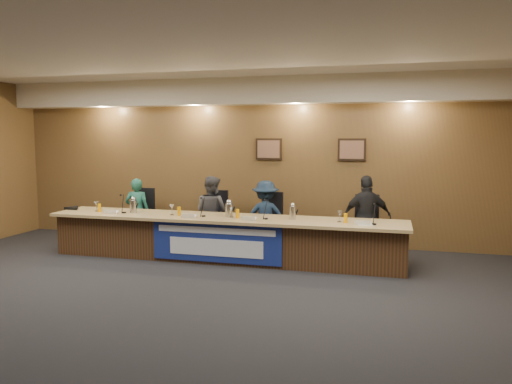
% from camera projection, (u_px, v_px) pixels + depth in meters
% --- Properties ---
extents(floor, '(10.00, 10.00, 0.00)m').
position_uv_depth(floor, '(162.00, 305.00, 6.24)').
color(floor, black).
rests_on(floor, ground).
extents(ceiling, '(10.00, 8.00, 0.04)m').
position_uv_depth(ceiling, '(157.00, 43.00, 5.88)').
color(ceiling, silver).
rests_on(ceiling, wall_back).
extents(wall_back, '(10.00, 0.04, 3.20)m').
position_uv_depth(wall_back, '(250.00, 162.00, 9.90)').
color(wall_back, brown).
rests_on(wall_back, floor).
extents(soffit, '(10.00, 0.50, 0.50)m').
position_uv_depth(soffit, '(246.00, 91.00, 9.51)').
color(soffit, beige).
rests_on(soffit, wall_back).
extents(dais_body, '(6.00, 0.80, 0.70)m').
position_uv_depth(dais_body, '(224.00, 239.00, 8.50)').
color(dais_body, '#422916').
rests_on(dais_body, floor).
extents(dais_top, '(6.10, 0.95, 0.05)m').
position_uv_depth(dais_top, '(223.00, 218.00, 8.41)').
color(dais_top, '#A58956').
rests_on(dais_top, dais_body).
extents(banner, '(2.20, 0.02, 0.65)m').
position_uv_depth(banner, '(216.00, 243.00, 8.10)').
color(banner, navy).
rests_on(banner, dais_body).
extents(banner_text_upper, '(2.00, 0.01, 0.10)m').
position_uv_depth(banner_text_upper, '(215.00, 231.00, 8.06)').
color(banner_text_upper, silver).
rests_on(banner_text_upper, banner).
extents(banner_text_lower, '(1.60, 0.01, 0.28)m').
position_uv_depth(banner_text_lower, '(216.00, 248.00, 8.10)').
color(banner_text_lower, silver).
rests_on(banner_text_lower, banner).
extents(wall_photo_left, '(0.52, 0.04, 0.42)m').
position_uv_depth(wall_photo_left, '(269.00, 149.00, 9.74)').
color(wall_photo_left, black).
rests_on(wall_photo_left, wall_back).
extents(wall_photo_right, '(0.52, 0.04, 0.42)m').
position_uv_depth(wall_photo_right, '(352.00, 150.00, 9.32)').
color(wall_photo_right, black).
rests_on(wall_photo_right, wall_back).
extents(panelist_a, '(0.52, 0.40, 1.29)m').
position_uv_depth(panelist_a, '(137.00, 211.00, 9.69)').
color(panelist_a, '#1C5848').
rests_on(panelist_a, floor).
extents(panelist_b, '(0.80, 0.71, 1.37)m').
position_uv_depth(panelist_b, '(212.00, 213.00, 9.29)').
color(panelist_b, '#444449').
rests_on(panelist_b, floor).
extents(panelist_c, '(0.92, 0.64, 1.31)m').
position_uv_depth(panelist_c, '(266.00, 217.00, 9.03)').
color(panelist_c, '#122237').
rests_on(panelist_c, floor).
extents(panelist_d, '(0.91, 0.57, 1.44)m').
position_uv_depth(panelist_d, '(367.00, 217.00, 8.55)').
color(panelist_d, black).
rests_on(panelist_d, floor).
extents(office_chair_a, '(0.48, 0.48, 0.08)m').
position_uv_depth(office_chair_a, '(140.00, 219.00, 9.81)').
color(office_chair_a, black).
rests_on(office_chair_a, floor).
extents(office_chair_b, '(0.49, 0.49, 0.08)m').
position_uv_depth(office_chair_b, '(214.00, 222.00, 9.41)').
color(office_chair_b, black).
rests_on(office_chair_b, floor).
extents(office_chair_c, '(0.58, 0.58, 0.08)m').
position_uv_depth(office_chair_c, '(267.00, 225.00, 9.14)').
color(office_chair_c, black).
rests_on(office_chair_c, floor).
extents(office_chair_d, '(0.51, 0.51, 0.08)m').
position_uv_depth(office_chair_d, '(367.00, 230.00, 8.68)').
color(office_chair_d, black).
rests_on(office_chair_d, floor).
extents(nameplate_a, '(0.24, 0.08, 0.10)m').
position_uv_depth(nameplate_a, '(110.00, 211.00, 8.72)').
color(nameplate_a, white).
rests_on(nameplate_a, dais_top).
extents(microphone_a, '(0.07, 0.07, 0.02)m').
position_uv_depth(microphone_a, '(124.00, 213.00, 8.80)').
color(microphone_a, black).
rests_on(microphone_a, dais_top).
extents(juice_glass_a, '(0.06, 0.06, 0.15)m').
position_uv_depth(juice_glass_a, '(99.00, 208.00, 8.93)').
color(juice_glass_a, '#EC9800').
rests_on(juice_glass_a, dais_top).
extents(water_glass_a, '(0.08, 0.08, 0.18)m').
position_uv_depth(water_glass_a, '(97.00, 206.00, 9.00)').
color(water_glass_a, silver).
rests_on(water_glass_a, dais_top).
extents(nameplate_b, '(0.24, 0.08, 0.10)m').
position_uv_depth(nameplate_b, '(188.00, 215.00, 8.26)').
color(nameplate_b, white).
rests_on(nameplate_b, dais_top).
extents(microphone_b, '(0.07, 0.07, 0.02)m').
position_uv_depth(microphone_b, '(203.00, 216.00, 8.42)').
color(microphone_b, black).
rests_on(microphone_b, dais_top).
extents(juice_glass_b, '(0.06, 0.06, 0.15)m').
position_uv_depth(juice_glass_b, '(179.00, 211.00, 8.53)').
color(juice_glass_b, '#EC9800').
rests_on(juice_glass_b, dais_top).
extents(water_glass_b, '(0.08, 0.08, 0.18)m').
position_uv_depth(water_glass_b, '(172.00, 210.00, 8.58)').
color(water_glass_b, silver).
rests_on(water_glass_b, dais_top).
extents(nameplate_c, '(0.24, 0.08, 0.10)m').
position_uv_depth(nameplate_c, '(248.00, 218.00, 8.00)').
color(nameplate_c, white).
rests_on(nameplate_c, dais_top).
extents(microphone_c, '(0.07, 0.07, 0.02)m').
position_uv_depth(microphone_c, '(266.00, 219.00, 8.14)').
color(microphone_c, black).
rests_on(microphone_c, dais_top).
extents(juice_glass_c, '(0.06, 0.06, 0.15)m').
position_uv_depth(juice_glass_c, '(237.00, 214.00, 8.25)').
color(juice_glass_c, '#EC9800').
rests_on(juice_glass_c, dais_top).
extents(water_glass_c, '(0.08, 0.08, 0.18)m').
position_uv_depth(water_glass_c, '(231.00, 212.00, 8.33)').
color(water_glass_c, silver).
rests_on(water_glass_c, dais_top).
extents(nameplate_d, '(0.24, 0.08, 0.10)m').
position_uv_depth(nameplate_d, '(362.00, 222.00, 7.60)').
color(nameplate_d, white).
rests_on(nameplate_d, dais_top).
extents(microphone_d, '(0.07, 0.07, 0.02)m').
position_uv_depth(microphone_d, '(374.00, 224.00, 7.64)').
color(microphone_d, black).
rests_on(microphone_d, dais_top).
extents(juice_glass_d, '(0.06, 0.06, 0.15)m').
position_uv_depth(juice_glass_d, '(345.00, 218.00, 7.80)').
color(juice_glass_d, '#EC9800').
rests_on(juice_glass_d, dais_top).
extents(water_glass_d, '(0.08, 0.08, 0.18)m').
position_uv_depth(water_glass_d, '(339.00, 216.00, 7.87)').
color(water_glass_d, silver).
rests_on(water_glass_d, dais_top).
extents(carafe_left, '(0.12, 0.12, 0.22)m').
position_uv_depth(carafe_left, '(133.00, 207.00, 8.82)').
color(carafe_left, silver).
rests_on(carafe_left, dais_top).
extents(carafe_mid, '(0.13, 0.13, 0.22)m').
position_uv_depth(carafe_mid, '(229.00, 210.00, 8.39)').
color(carafe_mid, silver).
rests_on(carafe_mid, dais_top).
extents(carafe_right, '(0.11, 0.11, 0.22)m').
position_uv_depth(carafe_right, '(293.00, 213.00, 8.12)').
color(carafe_right, silver).
rests_on(carafe_right, dais_top).
extents(speakerphone, '(0.32, 0.32, 0.05)m').
position_uv_depth(speakerphone, '(73.00, 208.00, 9.24)').
color(speakerphone, black).
rests_on(speakerphone, dais_top).
extents(paper_stack, '(0.26, 0.33, 0.01)m').
position_uv_depth(paper_stack, '(365.00, 224.00, 7.72)').
color(paper_stack, white).
rests_on(paper_stack, dais_top).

